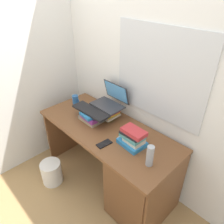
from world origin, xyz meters
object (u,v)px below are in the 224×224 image
at_px(book_stack_side, 133,138).
at_px(water_bottle, 150,156).
at_px(keyboard, 91,111).
at_px(wastebasket, 52,172).
at_px(book_stack_keyboard_riser, 91,117).
at_px(cell_phone, 104,144).
at_px(book_stack_tall, 107,111).
at_px(laptop, 111,100).
at_px(mug, 75,100).
at_px(computer_mouse, 121,138).
at_px(desk, 133,175).

height_order(book_stack_side, water_bottle, water_bottle).
bearing_deg(book_stack_side, keyboard, -177.31).
height_order(book_stack_side, wastebasket, book_stack_side).
distance_m(book_stack_keyboard_riser, cell_phone, 0.39).
distance_m(book_stack_tall, laptop, 0.13).
bearing_deg(book_stack_side, water_bottle, -18.56).
bearing_deg(mug, book_stack_side, -4.62).
height_order(computer_mouse, wastebasket, computer_mouse).
xyz_separation_m(computer_mouse, wastebasket, (-0.63, -0.44, -0.61)).
height_order(cell_phone, wastebasket, cell_phone).
relative_size(book_stack_tall, mug, 2.12).
relative_size(book_stack_tall, computer_mouse, 2.25).
height_order(book_stack_tall, computer_mouse, book_stack_tall).
height_order(mug, cell_phone, mug).
bearing_deg(laptop, cell_phone, -51.09).
distance_m(desk, book_stack_tall, 0.68).
relative_size(desk, mug, 13.44).
bearing_deg(keyboard, water_bottle, -6.24).
bearing_deg(book_stack_keyboard_riser, laptop, 76.65).
relative_size(book_stack_keyboard_riser, cell_phone, 1.78).
distance_m(mug, wastebasket, 0.86).
distance_m(computer_mouse, cell_phone, 0.16).
bearing_deg(cell_phone, water_bottle, 17.64).
xyz_separation_m(laptop, water_bottle, (0.72, -0.28, -0.09)).
relative_size(cell_phone, wastebasket, 0.51).
bearing_deg(cell_phone, book_stack_tall, 139.40).
distance_m(keyboard, computer_mouse, 0.43).
bearing_deg(computer_mouse, book_stack_tall, 155.20).
bearing_deg(desk, mug, 174.31).
bearing_deg(book_stack_side, wastebasket, -148.26).
relative_size(laptop, cell_phone, 2.39).
xyz_separation_m(book_stack_side, keyboard, (-0.53, -0.03, 0.04)).
distance_m(cell_phone, wastebasket, 0.87).
distance_m(book_stack_keyboard_riser, mug, 0.42).
xyz_separation_m(book_stack_side, cell_phone, (-0.18, -0.17, -0.07)).
relative_size(book_stack_keyboard_riser, book_stack_side, 1.01).
bearing_deg(book_stack_keyboard_riser, water_bottle, -4.34).
relative_size(book_stack_tall, book_stack_keyboard_riser, 0.97).
height_order(water_bottle, cell_phone, water_bottle).
relative_size(keyboard, water_bottle, 2.30).
bearing_deg(wastebasket, book_stack_tall, 66.79).
bearing_deg(desk, book_stack_tall, 162.21).
distance_m(desk, wastebasket, 0.94).
xyz_separation_m(book_stack_side, computer_mouse, (-0.12, -0.02, -0.06)).
bearing_deg(mug, book_stack_tall, 8.83).
xyz_separation_m(mug, cell_phone, (0.77, -0.25, -0.04)).
xyz_separation_m(desk, mug, (-0.99, 0.10, 0.38)).
xyz_separation_m(keyboard, mug, (-0.41, 0.10, -0.07)).
height_order(book_stack_side, keyboard, book_stack_side).
height_order(laptop, mug, laptop).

